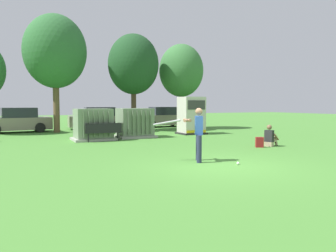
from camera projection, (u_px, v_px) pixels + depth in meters
ground_plane at (222, 166)px, 9.85m from camera, size 96.00×96.00×0.00m
transformer_west at (93, 125)px, 16.86m from camera, size 2.10×1.70×1.62m
transformer_mid_west at (135, 123)px, 18.21m from camera, size 2.10×1.70×1.62m
generator_enclosure at (191, 116)px, 20.26m from camera, size 1.60×1.40×2.30m
park_bench at (104, 131)px, 16.25m from camera, size 1.81×0.46×0.92m
batter at (197, 132)px, 10.58m from camera, size 1.52×1.02×1.74m
sports_ball at (238, 163)px, 10.06m from camera, size 0.09×0.09×0.09m
seated_spectator at (270, 138)px, 14.45m from camera, size 0.79×0.65×0.96m
backpack at (259, 142)px, 14.09m from camera, size 0.38×0.36×0.44m
tree_center_left at (55, 52)px, 21.05m from camera, size 3.99×3.99×7.62m
tree_center_right at (133, 65)px, 22.64m from camera, size 3.50×3.50×6.69m
tree_right at (181, 71)px, 24.49m from camera, size 3.31×3.31×6.33m
parked_car_leftmost at (17, 121)px, 21.41m from camera, size 4.31×2.16×1.62m
parked_car_left_of_center at (98, 119)px, 24.53m from camera, size 4.33×2.19×1.62m
parked_car_right_of_center at (163, 118)px, 26.69m from camera, size 4.23×1.99×1.62m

